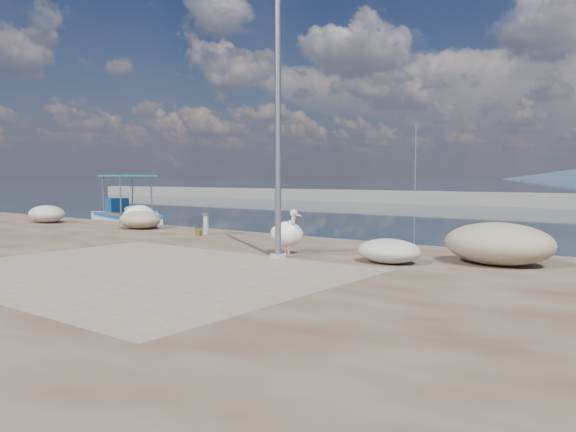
# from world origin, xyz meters

# --- Properties ---
(ground) EXTENTS (1400.00, 1400.00, 0.00)m
(ground) POSITION_xyz_m (0.00, 0.00, 0.00)
(ground) COLOR #162635
(ground) RESTS_ON ground
(quay_patch) EXTENTS (9.00, 7.00, 0.01)m
(quay_patch) POSITION_xyz_m (1.00, -3.00, 0.50)
(quay_patch) COLOR gray
(quay_patch) RESTS_ON quay
(breakwater) EXTENTS (120.00, 2.20, 7.50)m
(breakwater) POSITION_xyz_m (-0.00, 40.00, 0.60)
(breakwater) COLOR gray
(breakwater) RESTS_ON ground
(boat_left) EXTENTS (6.86, 4.03, 3.14)m
(boat_left) POSITION_xyz_m (-13.80, 7.72, 0.25)
(boat_left) COLOR white
(boat_left) RESTS_ON ground
(pelican) EXTENTS (1.28, 0.87, 1.22)m
(pelican) POSITION_xyz_m (2.01, 1.13, 1.08)
(pelican) COLOR tan
(pelican) RESTS_ON quay
(lamp_post) EXTENTS (0.44, 0.96, 7.00)m
(lamp_post) POSITION_xyz_m (2.27, 0.42, 3.80)
(lamp_post) COLOR gray
(lamp_post) RESTS_ON quay
(bollard_near) EXTENTS (0.25, 0.25, 0.77)m
(bollard_near) POSITION_xyz_m (-3.52, 3.50, 0.92)
(bollard_near) COLOR gray
(bollard_near) RESTS_ON quay
(bollard_far) EXTENTS (0.23, 0.23, 0.69)m
(bollard_far) POSITION_xyz_m (-7.26, 4.37, 0.87)
(bollard_far) COLOR gray
(bollard_far) RESTS_ON quay
(potted_plant) EXTENTS (0.40, 0.35, 0.43)m
(potted_plant) POSITION_xyz_m (-3.34, 2.99, 0.72)
(potted_plant) COLOR #33722D
(potted_plant) RESTS_ON quay
(net_pile_c) EXTENTS (2.57, 1.83, 1.01)m
(net_pile_c) POSITION_xyz_m (7.11, 2.68, 1.00)
(net_pile_c) COLOR tan
(net_pile_c) RESTS_ON quay
(net_pile_d) EXTENTS (1.58, 1.18, 0.59)m
(net_pile_d) POSITION_xyz_m (4.93, 1.35, 0.80)
(net_pile_d) COLOR #B7B1A9
(net_pile_d) RESTS_ON quay
(net_pile_a) EXTENTS (1.94, 1.41, 0.79)m
(net_pile_a) POSITION_xyz_m (-13.02, 2.77, 0.90)
(net_pile_a) COLOR #B7B1A9
(net_pile_a) RESTS_ON quay
(net_pile_b) EXTENTS (1.86, 1.45, 0.72)m
(net_pile_b) POSITION_xyz_m (-7.20, 3.44, 0.86)
(net_pile_b) COLOR tan
(net_pile_b) RESTS_ON quay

